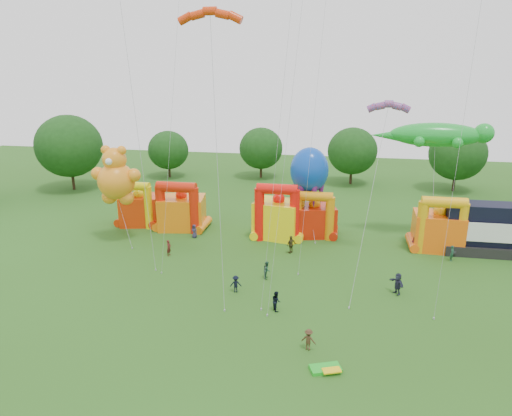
% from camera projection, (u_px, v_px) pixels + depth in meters
% --- Properties ---
extents(ground, '(160.00, 160.00, 0.00)m').
position_uv_depth(ground, '(233.00, 386.00, 28.31)').
color(ground, '#274D15').
rests_on(ground, ground).
extents(tree_ring, '(121.15, 123.23, 12.07)m').
position_uv_depth(tree_ring, '(215.00, 289.00, 27.25)').
color(tree_ring, '#352314').
rests_on(tree_ring, ground).
extents(bouncy_castle_0, '(5.27, 4.60, 5.82)m').
position_uv_depth(bouncy_castle_0, '(139.00, 208.00, 57.02)').
color(bouncy_castle_0, red).
rests_on(bouncy_castle_0, ground).
extents(bouncy_castle_1, '(5.98, 5.10, 6.20)m').
position_uv_depth(bouncy_castle_1, '(181.00, 210.00, 55.60)').
color(bouncy_castle_1, orange).
rests_on(bouncy_castle_1, ground).
extents(bouncy_castle_2, '(5.85, 5.07, 6.71)m').
position_uv_depth(bouncy_castle_2, '(278.00, 217.00, 52.59)').
color(bouncy_castle_2, yellow).
rests_on(bouncy_castle_2, ground).
extents(bouncy_castle_3, '(5.48, 4.80, 5.62)m').
position_uv_depth(bouncy_castle_3, '(314.00, 218.00, 53.33)').
color(bouncy_castle_3, red).
rests_on(bouncy_castle_3, ground).
extents(bouncy_castle_4, '(5.19, 4.22, 6.24)m').
position_uv_depth(bouncy_castle_4, '(438.00, 229.00, 49.09)').
color(bouncy_castle_4, '#FF610D').
rests_on(bouncy_castle_4, ground).
extents(stage_trailer, '(8.70, 3.42, 5.48)m').
position_uv_depth(stage_trailer, '(488.00, 229.00, 48.04)').
color(stage_trailer, black).
rests_on(stage_trailer, ground).
extents(teddy_bear_kite, '(5.73, 4.29, 11.05)m').
position_uv_depth(teddy_bear_kite, '(118.00, 188.00, 50.21)').
color(teddy_bear_kite, orange).
rests_on(teddy_bear_kite, ground).
extents(gecko_kite, '(12.95, 5.99, 13.39)m').
position_uv_depth(gecko_kite, '(436.00, 142.00, 50.03)').
color(gecko_kite, green).
rests_on(gecko_kite, ground).
extents(octopus_kite, '(4.43, 5.80, 10.40)m').
position_uv_depth(octopus_kite, '(310.00, 181.00, 52.75)').
color(octopus_kite, '#0B3FB3').
rests_on(octopus_kite, ground).
extents(parafoil_kites, '(29.34, 14.56, 32.03)m').
position_uv_depth(parafoil_kites, '(238.00, 151.00, 40.27)').
color(parafoil_kites, red).
rests_on(parafoil_kites, ground).
extents(diamond_kites, '(26.85, 14.68, 36.89)m').
position_uv_depth(diamond_kites, '(297.00, 104.00, 37.60)').
color(diamond_kites, '#E70A41').
rests_on(diamond_kites, ground).
extents(folded_kite_bundle, '(2.23, 1.65, 0.31)m').
position_uv_depth(folded_kite_bundle, '(326.00, 369.00, 29.69)').
color(folded_kite_bundle, green).
rests_on(folded_kite_bundle, ground).
extents(spectator_0, '(0.90, 0.72, 1.60)m').
position_uv_depth(spectator_0, '(194.00, 231.00, 52.96)').
color(spectator_0, '#2D2A46').
rests_on(spectator_0, ground).
extents(spectator_1, '(0.52, 0.69, 1.72)m').
position_uv_depth(spectator_1, '(169.00, 248.00, 47.87)').
color(spectator_1, '#511A17').
rests_on(spectator_1, ground).
extents(spectator_2, '(0.66, 0.84, 1.67)m').
position_uv_depth(spectator_2, '(267.00, 270.00, 42.68)').
color(spectator_2, '#193F2C').
rests_on(spectator_2, ground).
extents(spectator_3, '(1.12, 0.79, 1.57)m').
position_uv_depth(spectator_3, '(236.00, 284.00, 39.99)').
color(spectator_3, black).
rests_on(spectator_3, ground).
extents(spectator_4, '(1.09, 1.18, 1.95)m').
position_uv_depth(spectator_4, '(291.00, 244.00, 48.47)').
color(spectator_4, '#3C3518').
rests_on(spectator_4, ground).
extents(spectator_5, '(1.41, 1.85, 1.95)m').
position_uv_depth(spectator_5, '(398.00, 284.00, 39.63)').
color(spectator_5, '#25273E').
rests_on(spectator_5, ground).
extents(spectator_6, '(0.99, 0.89, 1.70)m').
position_uv_depth(spectator_6, '(415.00, 244.00, 49.08)').
color(spectator_6, maroon).
rests_on(spectator_6, ground).
extents(spectator_7, '(0.62, 0.72, 1.66)m').
position_uv_depth(spectator_7, '(452.00, 253.00, 46.55)').
color(spectator_7, '#1A4330').
rests_on(spectator_7, ground).
extents(spectator_8, '(0.94, 1.02, 1.68)m').
position_uv_depth(spectator_8, '(276.00, 301.00, 36.95)').
color(spectator_8, black).
rests_on(spectator_8, ground).
extents(spectator_9, '(1.14, 0.81, 1.59)m').
position_uv_depth(spectator_9, '(308.00, 340.00, 31.74)').
color(spectator_9, '#412B1A').
rests_on(spectator_9, ground).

